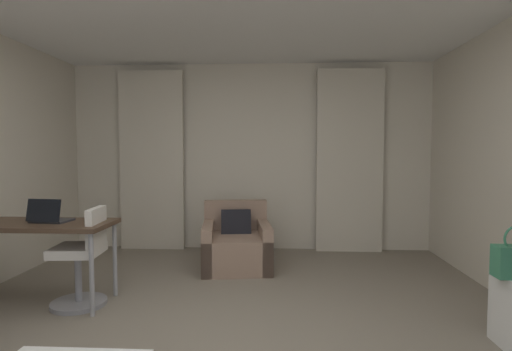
{
  "coord_description": "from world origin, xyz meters",
  "views": [
    {
      "loc": [
        0.39,
        -2.65,
        1.37
      ],
      "look_at": [
        0.18,
        1.33,
        1.14
      ],
      "focal_mm": 28.21,
      "sensor_mm": 36.0,
      "label": 1
    }
  ],
  "objects_px": {
    "armchair": "(236,245)",
    "desk": "(37,230)",
    "desk_chair": "(82,262)",
    "laptop": "(49,217)"
  },
  "relations": [
    {
      "from": "armchair",
      "to": "desk",
      "type": "bearing_deg",
      "value": -142.69
    },
    {
      "from": "desk",
      "to": "desk_chair",
      "type": "bearing_deg",
      "value": -2.06
    },
    {
      "from": "desk",
      "to": "desk_chair",
      "type": "distance_m",
      "value": 0.51
    },
    {
      "from": "laptop",
      "to": "desk",
      "type": "bearing_deg",
      "value": -175.29
    },
    {
      "from": "armchair",
      "to": "laptop",
      "type": "distance_m",
      "value": 2.07
    },
    {
      "from": "desk_chair",
      "to": "laptop",
      "type": "bearing_deg",
      "value": 175.46
    },
    {
      "from": "desk",
      "to": "desk_chair",
      "type": "relative_size",
      "value": 1.5
    },
    {
      "from": "armchair",
      "to": "desk_chair",
      "type": "distance_m",
      "value": 1.79
    },
    {
      "from": "desk_chair",
      "to": "armchair",
      "type": "bearing_deg",
      "value": 45.88
    },
    {
      "from": "desk",
      "to": "laptop",
      "type": "height_order",
      "value": "laptop"
    }
  ]
}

